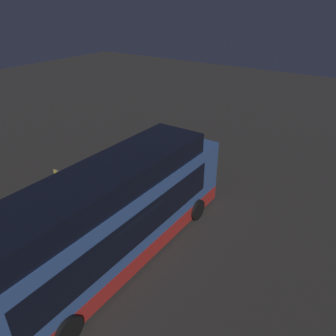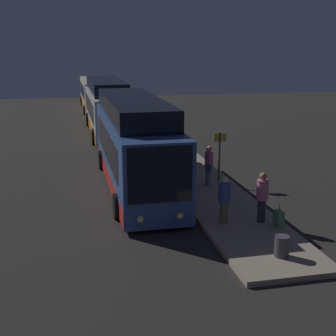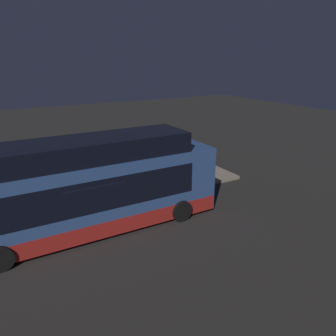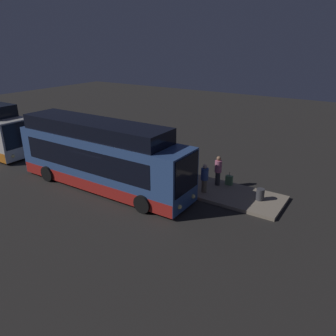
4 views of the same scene
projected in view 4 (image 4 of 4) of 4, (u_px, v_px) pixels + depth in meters
name	position (u px, v px, depth m)	size (l,w,h in m)	color
ground	(103.00, 187.00, 20.06)	(80.00, 80.00, 0.00)	#2B2826
platform	(135.00, 170.00, 22.43)	(20.00, 2.96, 0.19)	gray
bus_lead	(101.00, 158.00, 19.50)	(11.78, 2.83, 4.08)	#33518C
passenger_boarding	(205.00, 177.00, 18.67)	(0.56, 0.56, 1.71)	#6B604C
passenger_waiting	(218.00, 170.00, 19.58)	(0.49, 0.49, 1.83)	#2D2D33
passenger_with_bags	(148.00, 157.00, 21.65)	(0.65, 0.53, 1.81)	gray
suitcase	(229.00, 180.00, 19.86)	(0.41, 0.24, 0.82)	#598C59
sign_post	(148.00, 147.00, 22.28)	(0.10, 0.61, 2.32)	#4C4C51
trash_bin	(260.00, 194.00, 17.95)	(0.44, 0.44, 0.65)	#3F3F44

